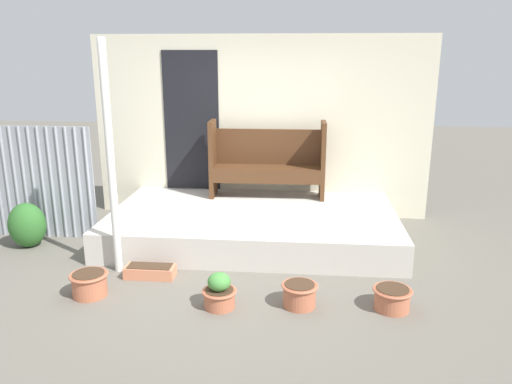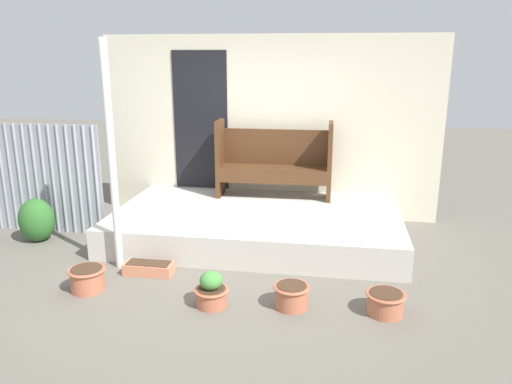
% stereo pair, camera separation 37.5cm
% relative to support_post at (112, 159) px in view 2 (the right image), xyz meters
% --- Properties ---
extents(ground_plane, '(24.00, 24.00, 0.00)m').
position_rel_support_post_xyz_m(ground_plane, '(1.20, 0.09, -1.25)').
color(ground_plane, '#666056').
extents(porch_slab, '(3.64, 2.08, 0.37)m').
position_rel_support_post_xyz_m(porch_slab, '(1.39, 1.13, -1.06)').
color(porch_slab, beige).
rests_on(porch_slab, ground_plane).
extents(house_wall, '(4.84, 0.08, 2.60)m').
position_rel_support_post_xyz_m(house_wall, '(1.35, 2.19, 0.06)').
color(house_wall, beige).
rests_on(house_wall, ground_plane).
extents(fence_corrugated, '(2.44, 0.05, 1.46)m').
position_rel_support_post_xyz_m(fence_corrugated, '(-1.86, 0.98, -0.52)').
color(fence_corrugated, gray).
rests_on(fence_corrugated, ground_plane).
extents(support_post, '(0.08, 0.08, 2.50)m').
position_rel_support_post_xyz_m(support_post, '(0.00, 0.00, 0.00)').
color(support_post, white).
rests_on(support_post, ground_plane).
extents(bench, '(1.60, 0.43, 1.07)m').
position_rel_support_post_xyz_m(bench, '(1.52, 1.87, -0.34)').
color(bench, '#4C2D19').
rests_on(bench, porch_slab).
extents(flower_pot_left, '(0.38, 0.38, 0.24)m').
position_rel_support_post_xyz_m(flower_pot_left, '(-0.08, -0.60, -1.12)').
color(flower_pot_left, '#B76647').
rests_on(flower_pot_left, ground_plane).
extents(flower_pot_middle, '(0.34, 0.34, 0.35)m').
position_rel_support_post_xyz_m(flower_pot_middle, '(1.25, -0.71, -1.10)').
color(flower_pot_middle, '#B76647').
rests_on(flower_pot_middle, ground_plane).
extents(flower_pot_right, '(0.35, 0.35, 0.23)m').
position_rel_support_post_xyz_m(flower_pot_right, '(2.01, -0.62, -1.12)').
color(flower_pot_right, '#B76647').
rests_on(flower_pot_right, ground_plane).
extents(flower_pot_far_right, '(0.37, 0.37, 0.22)m').
position_rel_support_post_xyz_m(flower_pot_far_right, '(2.88, -0.60, -1.13)').
color(flower_pot_far_right, '#B76647').
rests_on(flower_pot_far_right, ground_plane).
extents(planter_box_rect, '(0.53, 0.22, 0.13)m').
position_rel_support_post_xyz_m(planter_box_rect, '(0.40, -0.13, -1.18)').
color(planter_box_rect, tan).
rests_on(planter_box_rect, ground_plane).
extents(shrub_by_fence, '(0.46, 0.41, 0.56)m').
position_rel_support_post_xyz_m(shrub_by_fence, '(-1.38, 0.60, -0.97)').
color(shrub_by_fence, '#2D6628').
rests_on(shrub_by_fence, ground_plane).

